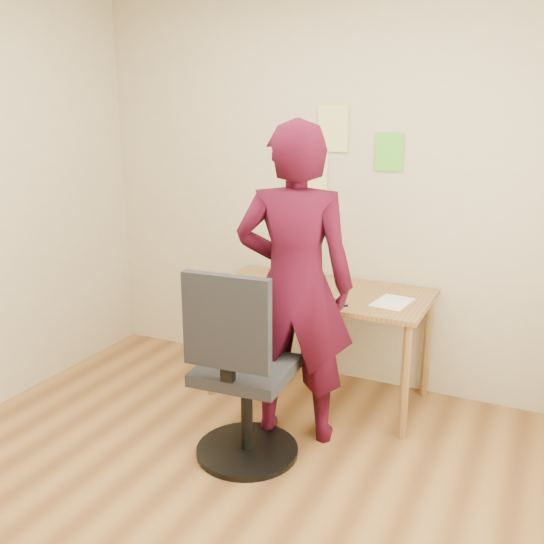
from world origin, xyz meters
The scene contains 10 objects.
room centered at (0.00, 0.00, 1.35)m, with size 3.58×3.58×2.78m.
desk centered at (0.08, 1.38, 0.65)m, with size 1.40×0.70×0.74m.
laptop centered at (-0.13, 1.35, 0.79)m, with size 0.33×0.30×0.23m.
paper_sheet centered at (0.57, 1.33, 0.74)m, with size 0.19×0.28×0.00m, color white.
phone centered at (0.29, 1.17, 0.75)m, with size 0.13×0.15×0.01m.
wall_note_left centered at (-0.13, 1.74, 1.45)m, with size 0.21×0.00×0.30m, color #E6DE89.
wall_note_mid centered at (0.01, 1.74, 1.74)m, with size 0.21×0.00×0.30m, color #E6DE89.
wall_note_right centered at (0.39, 1.74, 1.60)m, with size 0.18×0.00×0.24m, color #57D12F.
office_chair centered at (-0.01, 0.48, 0.47)m, with size 0.57×0.57×1.10m.
person centered at (0.12, 0.87, 0.91)m, with size 0.67×0.44×1.83m, color #380717.
Camera 1 is at (1.40, -2.11, 1.89)m, focal length 40.00 mm.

